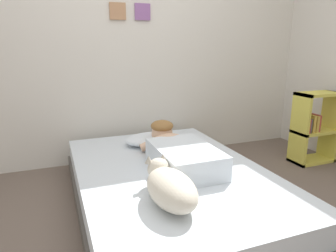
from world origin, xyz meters
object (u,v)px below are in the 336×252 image
object	(u,v)px
person_lying	(178,151)
bookshelf	(314,127)
cell_phone	(218,173)
bed	(170,187)
dog	(170,186)
coffee_cup	(175,141)
pillow	(152,139)

from	to	relation	value
person_lying	bookshelf	xyz separation A→B (m)	(1.65, 0.24, -0.03)
cell_phone	bed	bearing A→B (deg)	143.24
bed	dog	world-z (taller)	dog
coffee_cup	bed	bearing A→B (deg)	-115.49
bed	person_lying	xyz separation A→B (m)	(0.09, 0.08, 0.26)
person_lying	cell_phone	world-z (taller)	person_lying
cell_phone	bookshelf	size ratio (longest dim) A/B	0.19
dog	coffee_cup	world-z (taller)	dog
dog	cell_phone	distance (m)	0.56
coffee_cup	dog	bearing A→B (deg)	-113.82
bed	cell_phone	xyz separation A→B (m)	(0.29, -0.22, 0.16)
pillow	cell_phone	world-z (taller)	pillow
bed	person_lying	bearing A→B (deg)	40.94
pillow	bookshelf	size ratio (longest dim) A/B	0.69
dog	coffee_cup	bearing A→B (deg)	66.18
bed	coffee_cup	xyz separation A→B (m)	(0.25, 0.52, 0.19)
cell_phone	bookshelf	distance (m)	1.55
pillow	bookshelf	distance (m)	1.71
person_lying	dog	world-z (taller)	person_lying
person_lying	dog	size ratio (longest dim) A/B	1.60
pillow	dog	size ratio (longest dim) A/B	0.90
bookshelf	cell_phone	bearing A→B (deg)	-159.64
person_lying	coffee_cup	xyz separation A→B (m)	(0.15, 0.43, -0.07)
person_lying	dog	distance (m)	0.63
dog	bed	bearing A→B (deg)	68.04
cell_phone	bookshelf	xyz separation A→B (m)	(1.45, 0.54, 0.08)
pillow	dog	xyz separation A→B (m)	(-0.25, -1.09, 0.05)
coffee_cup	pillow	bearing A→B (deg)	152.68
coffee_cup	cell_phone	size ratio (longest dim) A/B	0.89
cell_phone	coffee_cup	bearing A→B (deg)	93.54
bed	pillow	xyz separation A→B (m)	(0.05, 0.61, 0.21)
pillow	coffee_cup	distance (m)	0.22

